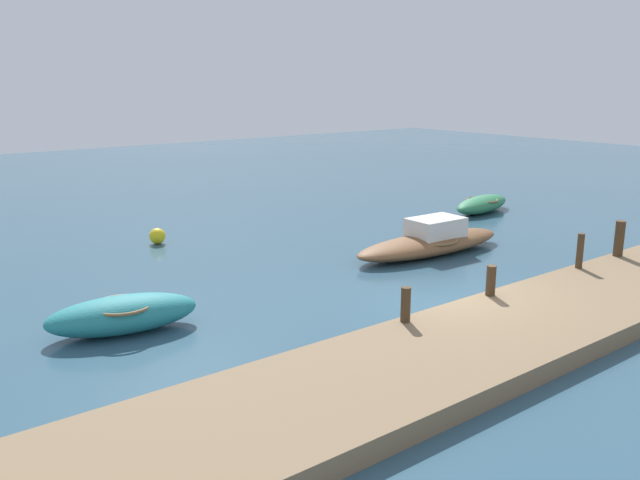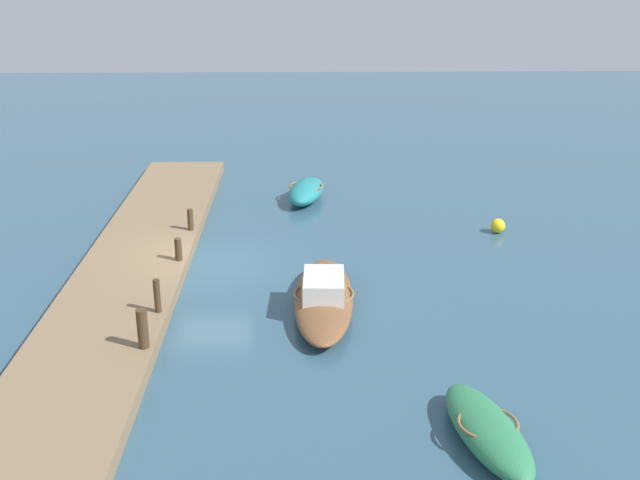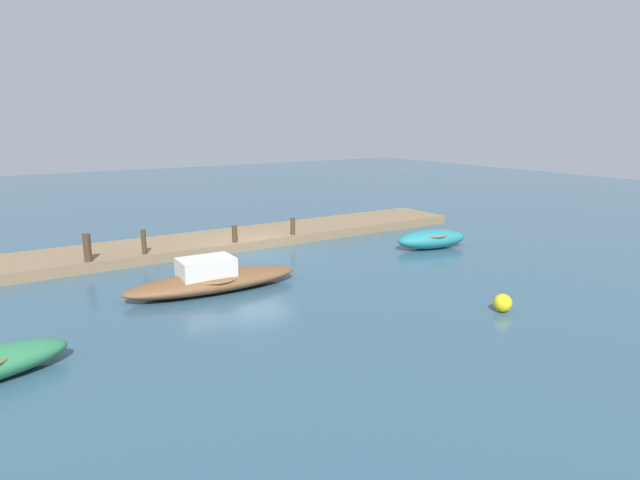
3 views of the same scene
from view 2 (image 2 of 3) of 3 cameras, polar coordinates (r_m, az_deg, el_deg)
The scene contains 10 objects.
ground_plane at distance 25.76m, azimuth -7.97°, elevation -1.81°, with size 84.00×84.00×0.00m, color #33566B.
dock_platform at distance 26.08m, azimuth -13.11°, elevation -1.41°, with size 23.19×3.32×0.40m, color #846B4C.
motorboat_brown at distance 22.30m, azimuth 0.28°, elevation -4.15°, with size 5.85×1.88×1.12m.
rowboat_teal at distance 31.88m, azimuth -1.02°, elevation 3.59°, with size 3.43×1.93×0.81m.
rowboat_green at distance 17.02m, azimuth 12.12°, elevation -13.42°, with size 3.75×1.89×0.67m.
mooring_post_west at distance 27.73m, azimuth -9.44°, elevation 1.48°, with size 0.21×0.21×0.76m, color #47331E.
mooring_post_mid_west at distance 25.12m, azimuth -10.30°, elevation -0.67°, with size 0.22×0.22×0.73m, color #47331E.
mooring_post_mid_east at distance 21.66m, azimuth -11.80°, elevation -4.00°, with size 0.18×0.18×0.95m, color #47331E.
mooring_post_east at distance 19.85m, azimuth -12.82°, elevation -6.33°, with size 0.27×0.27×1.03m, color #47331E.
marker_buoy at distance 29.02m, azimuth 12.85°, elevation 1.02°, with size 0.53×0.53×0.53m, color yellow.
Camera 2 is at (23.65, 3.10, 9.74)m, focal length 43.84 mm.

